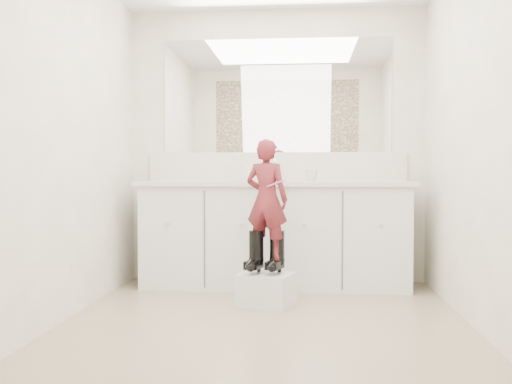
{
  "coord_description": "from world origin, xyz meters",
  "views": [
    {
      "loc": [
        0.25,
        -3.56,
        0.96
      ],
      "look_at": [
        -0.11,
        0.7,
        0.82
      ],
      "focal_mm": 40.0,
      "sensor_mm": 36.0,
      "label": 1
    }
  ],
  "objects": [
    {
      "name": "wall_left",
      "position": [
        -1.3,
        0.0,
        1.2
      ],
      "size": [
        0.0,
        3.0,
        3.0
      ],
      "primitive_type": "plane",
      "rotation": [
        1.57,
        0.0,
        1.57
      ],
      "color": "beige",
      "rests_on": "floor"
    },
    {
      "name": "wall_front",
      "position": [
        0.0,
        -1.5,
        1.2
      ],
      "size": [
        2.6,
        0.0,
        2.6
      ],
      "primitive_type": "plane",
      "rotation": [
        -1.57,
        0.0,
        0.0
      ],
      "color": "beige",
      "rests_on": "floor"
    },
    {
      "name": "boot_right",
      "position": [
        0.05,
        0.52,
        0.39
      ],
      "size": [
        0.17,
        0.23,
        0.31
      ],
      "primitive_type": null,
      "rotation": [
        0.0,
        0.0,
        -0.34
      ],
      "color": "black",
      "rests_on": "step_stool"
    },
    {
      "name": "vanity_cabinet",
      "position": [
        0.0,
        1.23,
        0.42
      ],
      "size": [
        2.2,
        0.55,
        0.85
      ],
      "primitive_type": "cube",
      "color": "silver",
      "rests_on": "floor"
    },
    {
      "name": "boot_left",
      "position": [
        -0.1,
        0.52,
        0.39
      ],
      "size": [
        0.17,
        0.23,
        0.31
      ],
      "primitive_type": null,
      "rotation": [
        0.0,
        0.0,
        -0.34
      ],
      "color": "black",
      "rests_on": "step_stool"
    },
    {
      "name": "wall_back",
      "position": [
        0.0,
        1.5,
        1.2
      ],
      "size": [
        2.6,
        0.0,
        2.6
      ],
      "primitive_type": "plane",
      "rotation": [
        1.57,
        0.0,
        0.0
      ],
      "color": "beige",
      "rests_on": "floor"
    },
    {
      "name": "floor",
      "position": [
        0.0,
        0.0,
        0.0
      ],
      "size": [
        3.0,
        3.0,
        0.0
      ],
      "primitive_type": "plane",
      "color": "#827355",
      "rests_on": "ground"
    },
    {
      "name": "toothbrush",
      "position": [
        0.05,
        0.44,
        0.89
      ],
      "size": [
        0.13,
        0.06,
        0.06
      ],
      "primitive_type": "cylinder",
      "rotation": [
        0.0,
        1.22,
        -0.34
      ],
      "color": "#D553A5",
      "rests_on": "toddler"
    },
    {
      "name": "faucet",
      "position": [
        0.0,
        1.38,
        0.94
      ],
      "size": [
        0.08,
        0.08,
        0.1
      ],
      "primitive_type": "cylinder",
      "color": "silver",
      "rests_on": "countertop"
    },
    {
      "name": "wall_right",
      "position": [
        1.3,
        0.0,
        1.2
      ],
      "size": [
        0.0,
        3.0,
        3.0
      ],
      "primitive_type": "plane",
      "rotation": [
        1.57,
        0.0,
        -1.57
      ],
      "color": "beige",
      "rests_on": "floor"
    },
    {
      "name": "mirror",
      "position": [
        0.0,
        1.49,
        1.64
      ],
      "size": [
        2.0,
        0.02,
        1.0
      ],
      "primitive_type": "cube",
      "color": "white",
      "rests_on": "wall_back"
    },
    {
      "name": "toddler",
      "position": [
        -0.02,
        0.52,
        0.77
      ],
      "size": [
        0.37,
        0.3,
        0.87
      ],
      "primitive_type": "imported",
      "rotation": [
        0.0,
        0.0,
        2.8
      ],
      "color": "#A63338",
      "rests_on": "step_stool"
    },
    {
      "name": "soap_bottle",
      "position": [
        -0.33,
        1.17,
        0.99
      ],
      "size": [
        0.13,
        0.13,
        0.21
      ],
      "primitive_type": "imported",
      "rotation": [
        0.0,
        0.0,
        -0.43
      ],
      "color": "beige",
      "rests_on": "countertop"
    },
    {
      "name": "backsplash",
      "position": [
        0.0,
        1.49,
        1.02
      ],
      "size": [
        2.28,
        0.03,
        0.25
      ],
      "primitive_type": "cube",
      "color": "beige",
      "rests_on": "countertop"
    },
    {
      "name": "step_stool",
      "position": [
        -0.02,
        0.5,
        0.12
      ],
      "size": [
        0.45,
        0.41,
        0.24
      ],
      "primitive_type": "cube",
      "rotation": [
        0.0,
        0.0,
        -0.34
      ],
      "color": "silver",
      "rests_on": "floor"
    },
    {
      "name": "cup",
      "position": [
        0.31,
        1.25,
        0.94
      ],
      "size": [
        0.13,
        0.13,
        0.1
      ],
      "primitive_type": "imported",
      "rotation": [
        0.0,
        0.0,
        -0.14
      ],
      "color": "beige",
      "rests_on": "countertop"
    },
    {
      "name": "countertop",
      "position": [
        0.0,
        1.21,
        0.87
      ],
      "size": [
        2.28,
        0.58,
        0.04
      ],
      "primitive_type": "cube",
      "color": "beige",
      "rests_on": "vanity_cabinet"
    }
  ]
}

